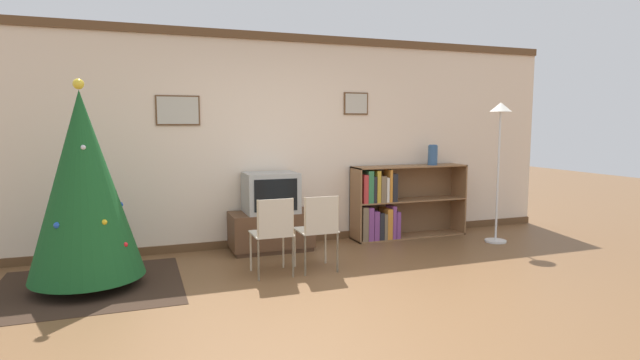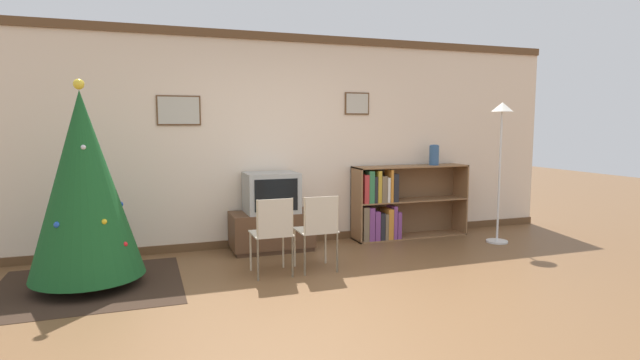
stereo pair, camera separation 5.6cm
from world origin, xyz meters
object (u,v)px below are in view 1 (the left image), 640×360
bookshelf (389,204)px  standing_lamp (500,136)px  vase (433,155)px  folding_chair_right (318,228)px  christmas_tree (84,185)px  television (271,193)px  folding_chair_left (273,231)px  tv_console (271,231)px

bookshelf → standing_lamp: size_ratio=0.89×
vase → folding_chair_right: bearing=-151.8°
christmas_tree → television: (2.01, 0.77, -0.26)m
television → christmas_tree: bearing=-159.0°
vase → christmas_tree: bearing=-169.0°
television → folding_chair_left: 1.10m
tv_console → television: television is taller
television → folding_chair_left: bearing=-103.2°
vase → standing_lamp: size_ratio=0.15×
television → folding_chair_right: bearing=-76.8°
bookshelf → television: bearing=-177.0°
tv_console → television: bearing=-90.0°
bookshelf → standing_lamp: (1.23, -0.68, 0.94)m
christmas_tree → television: bearing=21.0°
tv_console → folding_chair_left: (-0.25, -1.05, 0.23)m
standing_lamp → christmas_tree: bearing=-178.0°
folding_chair_left → bookshelf: 2.24m
christmas_tree → folding_chair_right: christmas_tree is taller
folding_chair_left → vase: (2.60, 1.13, 0.66)m
bookshelf → vase: (0.67, -0.01, 0.66)m
folding_chair_left → bookshelf: bearing=30.4°
television → vase: 2.39m
folding_chair_right → bookshelf: bookshelf is taller
christmas_tree → television: 2.16m
folding_chair_left → bookshelf: size_ratio=0.50×
television → standing_lamp: 3.06m
television → folding_chair_left: (-0.25, -1.05, -0.25)m
folding_chair_right → bookshelf: 1.83m
christmas_tree → folding_chair_right: 2.33m
bookshelf → vase: bearing=-0.4°
folding_chair_right → vase: 2.48m
tv_console → bookshelf: size_ratio=0.61×
tv_console → standing_lamp: bearing=-11.6°
folding_chair_left → standing_lamp: size_ratio=0.45×
christmas_tree → television: christmas_tree is taller
bookshelf → folding_chair_left: bearing=-149.6°
bookshelf → standing_lamp: standing_lamp is taller
tv_console → standing_lamp: size_ratio=0.54×
tv_console → folding_chair_right: 1.10m
bookshelf → vase: vase is taller
tv_console → vase: bearing=1.9°
christmas_tree → standing_lamp: bearing=2.0°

